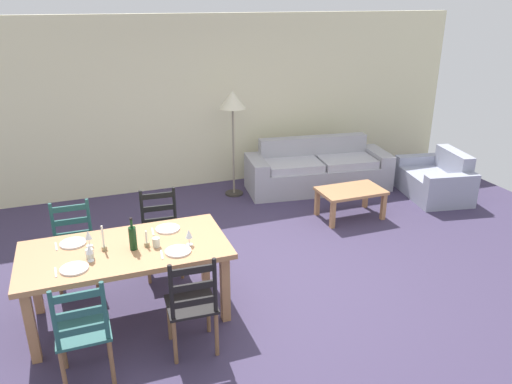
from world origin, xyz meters
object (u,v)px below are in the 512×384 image
(wine_glass_far_left, at_px, (88,236))
(couch, at_px, (317,171))
(dining_chair_near_left, at_px, (83,332))
(dining_table, at_px, (126,256))
(coffee_cup_primary, at_px, (156,242))
(coffee_cup_secondary, at_px, (90,254))
(coffee_table, at_px, (351,194))
(wine_bottle, at_px, (133,238))
(standing_lamp, at_px, (233,106))
(wine_glass_near_right, at_px, (189,234))
(armchair_upholstered, at_px, (437,181))
(dining_chair_near_right, at_px, (192,305))
(dining_chair_far_right, at_px, (161,233))
(wine_glass_near_left, at_px, (89,250))
(dining_chair_far_left, at_px, (75,248))

(wine_glass_far_left, distance_m, couch, 4.35)
(dining_chair_near_left, bearing_deg, dining_table, 60.97)
(coffee_cup_primary, bearing_deg, wine_glass_far_left, 158.74)
(coffee_cup_secondary, height_order, coffee_table, coffee_cup_secondary)
(wine_glass_far_left, height_order, couch, wine_glass_far_left)
(wine_bottle, height_order, standing_lamp, standing_lamp)
(wine_glass_far_left, bearing_deg, wine_glass_near_right, -18.69)
(standing_lamp, bearing_deg, armchair_upholstered, -21.39)
(dining_chair_near_right, distance_m, wine_glass_near_right, 0.70)
(dining_chair_far_right, xyz_separation_m, wine_glass_far_left, (-0.76, -0.60, 0.38))
(wine_glass_near_right, distance_m, wine_glass_far_left, 0.93)
(armchair_upholstered, xyz_separation_m, standing_lamp, (-2.97, 1.16, 1.16))
(dining_chair_near_left, bearing_deg, couch, 41.63)
(wine_glass_near_left, xyz_separation_m, standing_lamp, (2.24, 2.86, 0.55))
(dining_table, xyz_separation_m, coffee_table, (3.21, 1.32, -0.31))
(dining_chair_far_left, height_order, coffee_cup_primary, dining_chair_far_left)
(wine_glass_near_left, distance_m, coffee_cup_secondary, 0.09)
(couch, relative_size, coffee_table, 2.63)
(dining_chair_near_right, relative_size, dining_chair_far_right, 1.00)
(wine_glass_far_left, distance_m, coffee_cup_primary, 0.63)
(wine_glass_far_left, distance_m, armchair_upholstered, 5.43)
(dining_chair_near_right, relative_size, dining_chair_far_left, 1.00)
(dining_chair_far_right, xyz_separation_m, wine_glass_near_right, (0.13, -0.90, 0.38))
(dining_chair_near_right, relative_size, standing_lamp, 0.59)
(wine_glass_near_left, xyz_separation_m, wine_glass_far_left, (0.01, 0.30, 0.00))
(wine_bottle, bearing_deg, dining_table, 146.70)
(dining_table, distance_m, dining_chair_far_right, 0.90)
(dining_table, relative_size, coffee_cup_primary, 21.11)
(dining_table, relative_size, wine_glass_near_right, 11.80)
(wine_glass_near_left, xyz_separation_m, coffee_table, (3.52, 1.46, -0.51))
(dining_chair_far_left, height_order, wine_glass_far_left, dining_chair_far_left)
(wine_glass_far_left, xyz_separation_m, standing_lamp, (2.24, 2.57, 0.55))
(wine_bottle, distance_m, coffee_cup_primary, 0.22)
(dining_chair_near_right, distance_m, dining_chair_far_right, 1.47)
(dining_chair_far_left, distance_m, coffee_cup_secondary, 0.88)
(wine_glass_far_left, bearing_deg, couch, 33.49)
(dining_chair_far_left, xyz_separation_m, coffee_table, (3.67, 0.60, -0.12))
(dining_chair_near_right, distance_m, standing_lamp, 3.85)
(coffee_cup_secondary, height_order, armchair_upholstered, coffee_cup_secondary)
(wine_glass_far_left, relative_size, coffee_cup_primary, 1.79)
(wine_glass_near_right, distance_m, coffee_cup_primary, 0.31)
(dining_table, height_order, wine_glass_near_left, wine_glass_near_left)
(dining_table, relative_size, coffee_cup_secondary, 21.11)
(wine_bottle, bearing_deg, dining_chair_far_left, 124.95)
(dining_table, bearing_deg, coffee_cup_secondary, -163.67)
(couch, bearing_deg, coffee_cup_secondary, -143.96)
(couch, bearing_deg, armchair_upholstered, -31.28)
(dining_chair_near_left, bearing_deg, wine_glass_near_left, 79.01)
(dining_chair_near_left, relative_size, coffee_table, 1.07)
(dining_chair_near_left, relative_size, wine_glass_near_left, 5.96)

